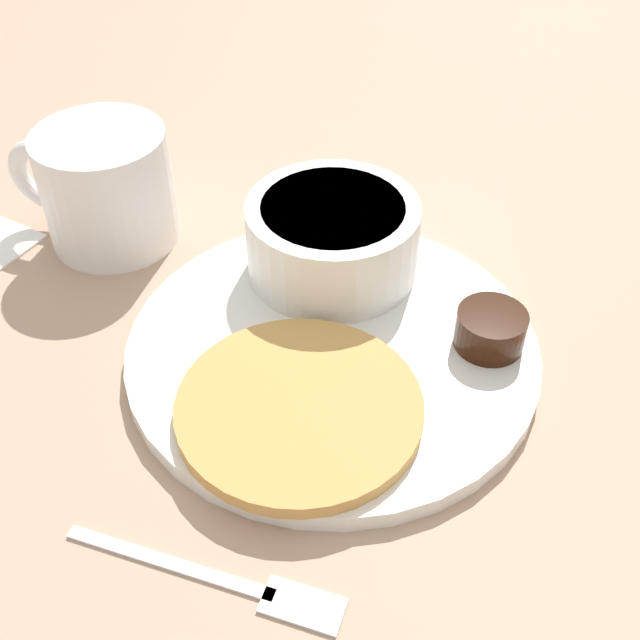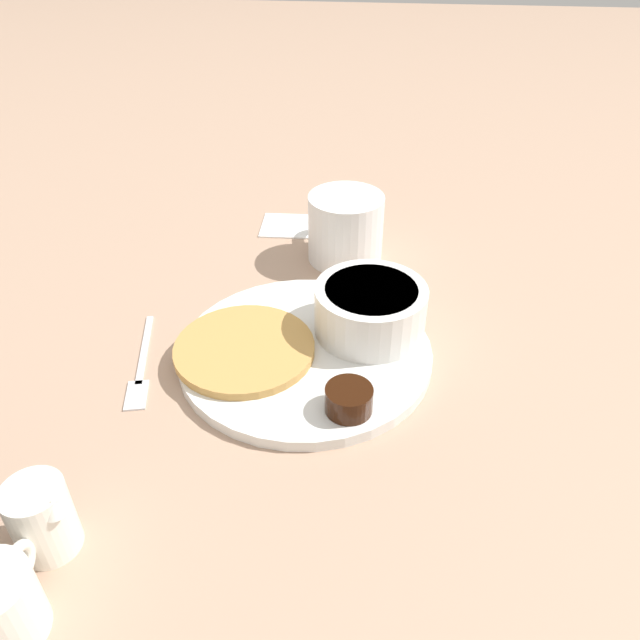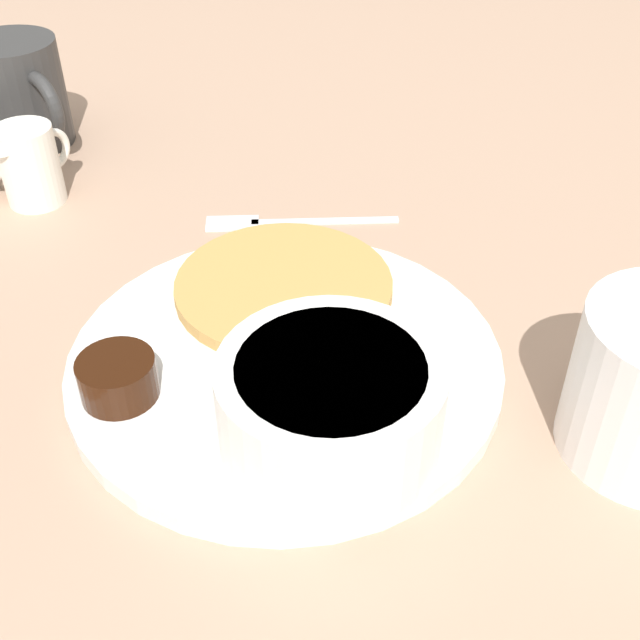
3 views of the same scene
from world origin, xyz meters
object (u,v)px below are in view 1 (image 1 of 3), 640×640
fork (235,583)px  coffee_mug (104,187)px  bowl (332,236)px  plate (332,349)px

fork → coffee_mug: bearing=52.9°
bowl → coffee_mug: 0.17m
bowl → fork: size_ratio=0.79×
coffee_mug → fork: bearing=-127.1°
coffee_mug → fork: size_ratio=0.85×
plate → fork: size_ratio=1.75×
bowl → fork: 0.24m
bowl → coffee_mug: size_ratio=0.93×
plate → fork: plate is taller
fork → bowl: bearing=19.1°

